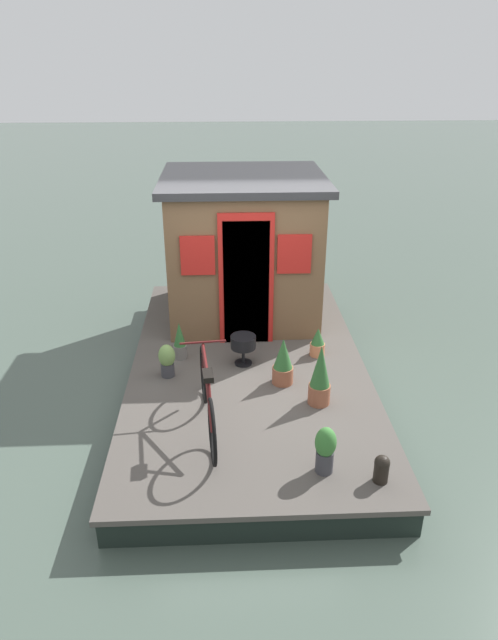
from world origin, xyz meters
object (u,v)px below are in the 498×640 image
Objects in this scene: bicycle at (208,398)px; potted_plant_geranium at (283,362)px; potted_plant_fern at (320,376)px; potted_plant_mint at (167,360)px; mooring_bollard at (382,468)px; houseboat_cabin at (243,247)px; charcoal_grill at (243,343)px; potted_plant_sage at (325,449)px; potted_plant_lavender at (318,343)px; potted_plant_thyme at (180,341)px.

potted_plant_geranium is (0.86, -0.87, -0.09)m from bicycle.
potted_plant_fern is 1.73× the size of potted_plant_mint.
bicycle reaches higher than mooring_bollard.
charcoal_grill is (-1.58, 0.06, -0.75)m from houseboat_cabin.
houseboat_cabin is at bearing 10.73° from potted_plant_geranium.
mooring_bollard is (-1.99, -2.13, -0.07)m from potted_plant_mint.
houseboat_cabin is at bearing 16.41° from mooring_bollard.
houseboat_cabin is 2.71m from potted_plant_fern.
potted_plant_sage is 0.83× the size of potted_plant_geranium.
potted_plant_sage is 0.54m from mooring_bollard.
charcoal_grill is at bearing 27.93° from mooring_bollard.
potted_plant_geranium is 1.92m from mooring_bollard.
mooring_bollard is (-2.25, -1.19, -0.14)m from charcoal_grill.
potted_plant_geranium reaches higher than potted_plant_lavender.
potted_plant_geranium reaches higher than mooring_bollard.
potted_plant_fern reaches higher than potted_plant_mint.
mooring_bollard is at bearing -164.33° from potted_plant_fern.
bicycle is 1.23m from potted_plant_geranium.
potted_plant_fern is (0.40, -1.24, -0.02)m from bicycle.
potted_plant_thyme reaches higher than potted_plant_sage.
charcoal_grill is 1.38× the size of mooring_bollard.
potted_plant_geranium reaches higher than potted_plant_mint.
bicycle is 3.53× the size of potted_plant_sage.
potted_plant_thyme reaches higher than charcoal_grill.
houseboat_cabin is 4.53× the size of potted_plant_thyme.
potted_plant_lavender is 0.99× the size of charcoal_grill.
potted_plant_sage is 2.45m from potted_plant_mint.
potted_plant_thyme is at bearing 33.35° from potted_plant_sage.
potted_plant_geranium is at bearing -136.36° from charcoal_grill.
potted_plant_mint is at bearing 68.97° from potted_plant_fern.
bicycle is 6.10× the size of mooring_bollard.
potted_plant_geranium is (-0.22, -1.39, 0.06)m from potted_plant_mint.
potted_plant_fern is at bearing -6.47° from potted_plant_sage.
potted_plant_fern reaches higher than potted_plant_lavender.
potted_plant_thyme is at bearing 147.70° from houseboat_cabin.
potted_plant_fern is at bearing -124.56° from potted_plant_thyme.
bicycle is 1.34m from potted_plant_sage.
potted_plant_sage is (-2.27, 0.28, 0.08)m from potted_plant_lavender.
charcoal_grill is (2.08, 0.69, 0.03)m from potted_plant_sage.
mooring_bollard is at bearing -163.59° from houseboat_cabin.
potted_plant_sage is 1.16× the size of potted_plant_mint.
potted_plant_lavender is 0.53× the size of potted_plant_fern.
potted_plant_mint is 0.97m from charcoal_grill.
potted_plant_mint is (-0.45, 0.13, -0.01)m from potted_plant_thyme.
potted_plant_fern is at bearing -71.92° from bicycle.
potted_plant_sage is 2.19m from charcoal_grill.
charcoal_grill is 2.55m from mooring_bollard.
potted_plant_geranium is at bearing 39.10° from potted_plant_fern.
bicycle is 2.37× the size of potted_plant_fern.
mooring_bollard is (-0.16, -0.50, -0.11)m from potted_plant_sage.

